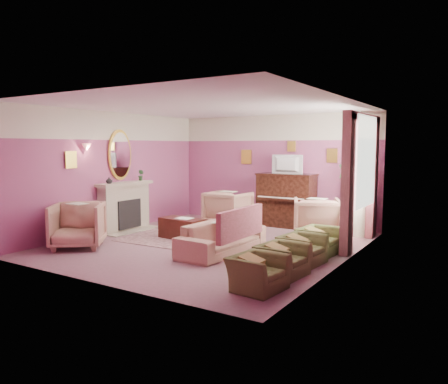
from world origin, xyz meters
The scene contains 48 objects.
floor centered at (0.00, 0.00, 0.00)m, with size 5.50×6.00×0.01m, color #8D626D.
ceiling centered at (0.00, 0.00, 2.80)m, with size 5.50×6.00×0.01m, color white.
wall_back centered at (0.00, 3.00, 1.40)m, with size 5.50×0.02×2.80m, color #83426F.
wall_front centered at (0.00, -3.00, 1.40)m, with size 5.50×0.02×2.80m, color #83426F.
wall_left centered at (-2.75, 0.00, 1.40)m, with size 0.02×6.00×2.80m, color #83426F.
wall_right centered at (2.75, 0.00, 1.40)m, with size 0.02×6.00×2.80m, color #83426F.
picture_rail_band centered at (0.00, 2.99, 2.47)m, with size 5.50×0.01×0.65m, color beige.
stripe_panel centered at (2.73, 1.30, 1.07)m, with size 0.01×3.00×2.15m, color #9EA69C.
fireplace_surround centered at (-2.59, 0.20, 0.55)m, with size 0.30×1.40×1.10m, color #B6AA8F.
fireplace_inset centered at (-2.49, 0.20, 0.40)m, with size 0.18×0.72×0.68m, color black.
fire_ember centered at (-2.45, 0.20, 0.22)m, with size 0.06×0.54×0.10m, color #FF2A00.
mantel_shelf centered at (-2.56, 0.20, 1.12)m, with size 0.40×1.55×0.07m, color #B6AA8F.
hearth centered at (-2.39, 0.20, 0.01)m, with size 0.55×1.50×0.02m, color #B6AA8F.
mirror_frame centered at (-2.70, 0.20, 1.80)m, with size 0.04×0.72×1.20m, color gold.
mirror_glass centered at (-2.67, 0.20, 1.80)m, with size 0.01×0.60×1.06m, color white.
sconce_shade centered at (-2.62, -0.85, 1.98)m, with size 0.20×0.20×0.16m, color #F38B80.
piano centered at (0.50, 2.68, 0.65)m, with size 1.40×0.60×1.30m, color black.
piano_keyshelf centered at (0.50, 2.33, 0.72)m, with size 1.30×0.12×0.06m, color black.
piano_keys centered at (0.50, 2.33, 0.76)m, with size 1.20×0.08×0.02m, color beige.
piano_top centered at (0.50, 2.68, 1.31)m, with size 1.45×0.65×0.04m, color black.
television centered at (0.50, 2.63, 1.60)m, with size 0.80×0.12×0.48m, color black.
print_back_left centered at (-0.80, 2.96, 1.72)m, with size 0.30×0.03×0.38m, color gold.
print_back_right centered at (1.55, 2.96, 1.78)m, with size 0.26×0.03×0.34m, color gold.
print_back_mid centered at (0.50, 2.96, 2.00)m, with size 0.22×0.03×0.26m, color gold.
print_left_wall centered at (-2.71, -1.20, 1.72)m, with size 0.03×0.28×0.36m, color gold.
window_blind centered at (2.70, 1.55, 1.70)m, with size 0.03×1.40×1.80m, color silver.
curtain_left centered at (2.62, 0.63, 1.30)m, with size 0.16×0.34×2.60m, color #944652.
curtain_right centered at (2.62, 2.47, 1.30)m, with size 0.16×0.34×2.60m, color #944652.
pelmet centered at (2.62, 1.55, 2.56)m, with size 0.16×2.20×0.16m, color #944652.
mantel_plant centered at (-2.55, 0.75, 1.29)m, with size 0.16×0.16×0.28m, color #2F6130.
mantel_vase centered at (-2.55, -0.30, 1.23)m, with size 0.16×0.16×0.16m, color beige.
area_rug centered at (-0.73, 0.10, 0.01)m, with size 2.50×1.80×0.01m, color #92696A.
coffee_table centered at (-0.81, 0.14, 0.23)m, with size 1.00×0.50×0.45m, color #3C170F.
table_paper centered at (-0.76, 0.14, 0.46)m, with size 0.35×0.28×0.01m, color white.
sofa centered at (0.59, -0.44, 0.41)m, with size 0.67×2.01×0.81m, color tan.
sofa_throw centered at (0.99, -0.44, 0.60)m, with size 0.10×1.52×0.56m, color #944652.
floral_armchair_left centered at (-0.71, 1.89, 0.50)m, with size 0.95×0.95×0.99m, color tan.
floral_armchair_right centered at (1.68, 1.64, 0.50)m, with size 0.95×0.95×0.99m, color tan.
floral_armchair_front centered at (-2.04, -1.63, 0.50)m, with size 0.95×0.95×0.99m, color tan.
olive_chair_a centered at (2.16, -2.00, 0.33)m, with size 0.53×0.76×0.66m, color brown.
olive_chair_b centered at (2.16, -1.18, 0.33)m, with size 0.53×0.76×0.66m, color brown.
olive_chair_c centered at (2.16, -0.36, 0.33)m, with size 0.53×0.76×0.66m, color brown.
olive_chair_d centered at (2.16, 0.46, 0.33)m, with size 0.53×0.76×0.66m, color brown.
side_table centered at (2.28, 2.50, 0.35)m, with size 0.52×0.52×0.70m, color beige.
side_plant_big centered at (2.28, 2.50, 0.87)m, with size 0.30×0.30×0.34m, color #2F6130.
side_plant_small centered at (2.40, 2.40, 0.84)m, with size 0.16×0.16×0.28m, color #2F6130.
palm_pot centered at (2.22, 2.50, 0.17)m, with size 0.34×0.34×0.34m, color #8E5541.
palm_plant centered at (2.22, 2.50, 1.06)m, with size 0.76×0.76×1.44m, color #2F6130.
Camera 1 is at (4.91, -7.29, 2.00)m, focal length 35.00 mm.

